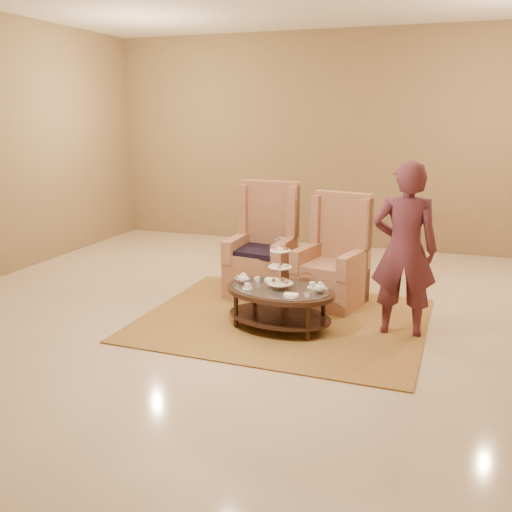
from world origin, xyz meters
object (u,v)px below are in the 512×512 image
at_px(tea_table, 280,296).
at_px(person, 404,250).
at_px(armchair_left, 264,257).
at_px(armchair_right, 334,267).

relative_size(tea_table, person, 0.72).
distance_m(armchair_left, person, 1.99).
xyz_separation_m(armchair_left, armchair_right, (0.91, -0.11, -0.03)).
bearing_deg(armchair_right, armchair_left, -173.81).
bearing_deg(person, tea_table, 7.47).
relative_size(tea_table, armchair_right, 0.98).
relative_size(tea_table, armchair_left, 0.92).
height_order(armchair_right, person, person).
bearing_deg(tea_table, armchair_left, 124.63).
height_order(tea_table, armchair_left, armchair_left).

